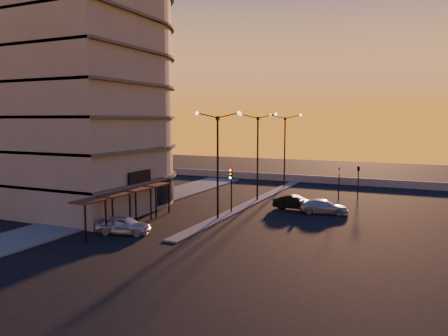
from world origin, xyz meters
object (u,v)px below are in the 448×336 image
Objects in this scene: car_sedan at (295,203)px; traffic_light_main at (231,183)px; car_wagon at (324,207)px; car_hatchback at (124,225)px; streetlamp_mid at (258,149)px.

traffic_light_main is at bearing 132.06° from car_sedan.
car_hatchback is at bearing 128.45° from car_wagon.
streetlamp_mid is 2.26× the size of car_hatchback.
car_hatchback is at bearing -113.60° from traffic_light_main.
streetlamp_mid is 10.07m from car_wagon.
traffic_light_main is 1.01× the size of car_hatchback.
traffic_light_main is 11.46m from car_hatchback.
car_hatchback is at bearing -104.48° from streetlamp_mid.
car_wagon is (8.00, -3.62, -4.94)m from streetlamp_mid.
streetlamp_mid is 18.66m from car_hatchback.
traffic_light_main reaches higher than car_wagon.
car_sedan is (5.00, -2.91, -4.91)m from streetlamp_mid.
car_hatchback is (-4.51, -17.44, -4.87)m from streetlamp_mid.
car_wagon is at bearing -101.26° from car_sedan.
car_wagon is (8.00, 3.51, -2.23)m from traffic_light_main.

